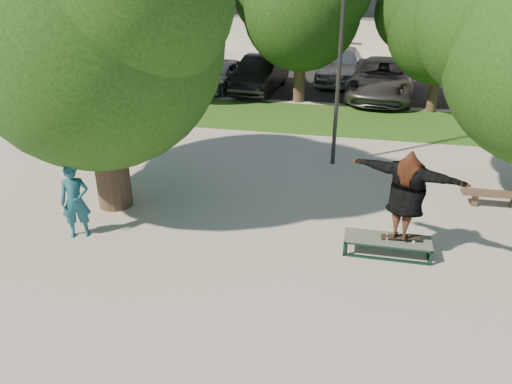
% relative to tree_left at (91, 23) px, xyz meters
% --- Properties ---
extents(ground, '(120.00, 120.00, 0.00)m').
position_rel_tree_left_xyz_m(ground, '(4.29, -1.09, -4.42)').
color(ground, '#A6A198').
rests_on(ground, ground).
extents(grass_strip, '(30.00, 4.00, 0.02)m').
position_rel_tree_left_xyz_m(grass_strip, '(5.29, 8.41, -4.41)').
color(grass_strip, '#284E16').
rests_on(grass_strip, ground).
extents(asphalt_strip, '(40.00, 8.00, 0.01)m').
position_rel_tree_left_xyz_m(asphalt_strip, '(4.29, 14.91, -4.42)').
color(asphalt_strip, black).
rests_on(asphalt_strip, ground).
extents(tree_left, '(6.96, 5.95, 7.12)m').
position_rel_tree_left_xyz_m(tree_left, '(0.00, 0.00, 0.00)').
color(tree_left, '#38281E').
rests_on(tree_left, ground).
extents(bg_tree_left, '(5.28, 4.51, 5.77)m').
position_rel_tree_left_xyz_m(bg_tree_left, '(-2.28, 9.98, -0.69)').
color(bg_tree_left, '#38281E').
rests_on(bg_tree_left, ground).
extents(bg_tree_mid, '(5.76, 4.92, 6.24)m').
position_rel_tree_left_xyz_m(bg_tree_mid, '(3.22, 10.98, -0.41)').
color(bg_tree_mid, '#38281E').
rests_on(bg_tree_mid, ground).
extents(bg_tree_right, '(5.04, 4.31, 5.43)m').
position_rel_tree_left_xyz_m(bg_tree_right, '(8.73, 10.47, -0.93)').
color(bg_tree_right, '#38281E').
rests_on(bg_tree_right, ground).
extents(lamppost, '(0.25, 0.15, 6.11)m').
position_rel_tree_left_xyz_m(lamppost, '(5.29, 3.91, -1.27)').
color(lamppost, '#2D2D30').
rests_on(lamppost, ground).
extents(grind_box, '(1.80, 0.60, 0.38)m').
position_rel_tree_left_xyz_m(grind_box, '(6.79, -1.02, -4.23)').
color(grind_box, '#113423').
rests_on(grind_box, ground).
extents(skater_rig, '(2.42, 1.48, 1.99)m').
position_rel_tree_left_xyz_m(skater_rig, '(7.04, -1.02, -3.01)').
color(skater_rig, white).
rests_on(skater_rig, grind_box).
extents(bystander, '(0.74, 0.64, 1.72)m').
position_rel_tree_left_xyz_m(bystander, '(0.01, -1.68, -3.56)').
color(bystander, '#195261').
rests_on(bystander, ground).
extents(car_silver_a, '(2.31, 4.19, 1.35)m').
position_rel_tree_left_xyz_m(car_silver_a, '(-0.59, 12.41, -3.75)').
color(car_silver_a, '#9E9DA2').
rests_on(car_silver_a, asphalt_strip).
extents(car_dark, '(2.01, 4.89, 1.58)m').
position_rel_tree_left_xyz_m(car_dark, '(1.27, 12.41, -3.63)').
color(car_dark, black).
rests_on(car_dark, asphalt_strip).
extents(car_grey, '(3.22, 6.15, 1.65)m').
position_rel_tree_left_xyz_m(car_grey, '(6.79, 12.41, -3.60)').
color(car_grey, slate).
rests_on(car_grey, asphalt_strip).
extents(car_silver_b, '(2.25, 5.39, 1.56)m').
position_rel_tree_left_xyz_m(car_silver_b, '(4.79, 15.41, -3.64)').
color(car_silver_b, '#B6B5BB').
rests_on(car_silver_b, asphalt_strip).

